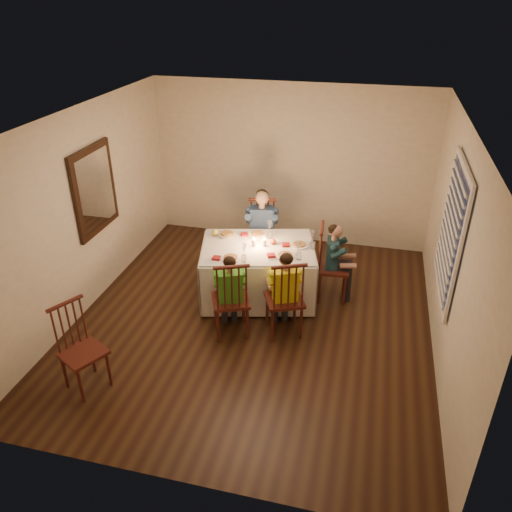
% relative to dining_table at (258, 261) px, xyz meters
% --- Properties ---
extents(ground, '(5.00, 5.00, 0.00)m').
position_rel_dining_table_xyz_m(ground, '(0.08, -0.58, -0.57)').
color(ground, black).
rests_on(ground, ground).
extents(wall_left, '(0.02, 5.00, 2.60)m').
position_rel_dining_table_xyz_m(wall_left, '(-2.17, -0.58, 0.73)').
color(wall_left, beige).
rests_on(wall_left, ground).
extents(wall_right, '(0.02, 5.00, 2.60)m').
position_rel_dining_table_xyz_m(wall_right, '(2.33, -0.58, 0.73)').
color(wall_right, beige).
rests_on(wall_right, ground).
extents(wall_back, '(4.50, 0.02, 2.60)m').
position_rel_dining_table_xyz_m(wall_back, '(0.08, 1.92, 0.73)').
color(wall_back, beige).
rests_on(wall_back, ground).
extents(ceiling, '(5.00, 5.00, 0.00)m').
position_rel_dining_table_xyz_m(ceiling, '(0.08, -0.58, 2.03)').
color(ceiling, white).
rests_on(ceiling, wall_back).
extents(dining_table, '(1.74, 1.43, 0.76)m').
position_rel_dining_table_xyz_m(dining_table, '(0.00, 0.00, 0.00)').
color(dining_table, silver).
rests_on(dining_table, ground).
extents(chair_adult, '(0.51, 0.49, 1.08)m').
position_rel_dining_table_xyz_m(chair_adult, '(-0.13, 0.79, -0.57)').
color(chair_adult, '#37140F').
rests_on(chair_adult, ground).
extents(chair_near_left, '(0.57, 0.56, 1.08)m').
position_rel_dining_table_xyz_m(chair_near_left, '(-0.13, -0.89, -0.57)').
color(chair_near_left, '#37140F').
rests_on(chair_near_left, ground).
extents(chair_near_right, '(0.57, 0.56, 1.08)m').
position_rel_dining_table_xyz_m(chair_near_right, '(0.51, -0.72, -0.57)').
color(chair_near_right, '#37140F').
rests_on(chair_near_right, ground).
extents(chair_end, '(0.46, 0.48, 1.08)m').
position_rel_dining_table_xyz_m(chair_end, '(1.01, 0.22, -0.57)').
color(chair_end, '#37140F').
rests_on(chair_end, ground).
extents(chair_extra, '(0.55, 0.56, 1.03)m').
position_rel_dining_table_xyz_m(chair_extra, '(-1.37, -2.18, -0.57)').
color(chair_extra, '#37140F').
rests_on(chair_extra, ground).
extents(adult, '(0.54, 0.51, 1.27)m').
position_rel_dining_table_xyz_m(adult, '(-0.13, 0.79, -0.57)').
color(adult, navy).
rests_on(adult, ground).
extents(child_green, '(0.48, 0.46, 1.11)m').
position_rel_dining_table_xyz_m(child_green, '(-0.13, -0.89, -0.57)').
color(child_green, '#3D9625').
rests_on(child_green, ground).
extents(child_yellow, '(0.51, 0.49, 1.14)m').
position_rel_dining_table_xyz_m(child_yellow, '(0.51, -0.72, -0.57)').
color(child_yellow, yellow).
rests_on(child_yellow, ground).
extents(child_teal, '(0.38, 0.41, 1.11)m').
position_rel_dining_table_xyz_m(child_teal, '(1.01, 0.22, -0.57)').
color(child_teal, '#18353E').
rests_on(child_teal, ground).
extents(setting_adult, '(0.31, 0.31, 0.02)m').
position_rel_dining_table_xyz_m(setting_adult, '(-0.08, 0.31, 0.24)').
color(setting_adult, white).
rests_on(setting_adult, dining_table).
extents(setting_green, '(0.31, 0.31, 0.02)m').
position_rel_dining_table_xyz_m(setting_green, '(-0.26, -0.43, 0.24)').
color(setting_green, white).
rests_on(setting_green, dining_table).
extents(setting_yellow, '(0.31, 0.31, 0.02)m').
position_rel_dining_table_xyz_m(setting_yellow, '(0.41, -0.19, 0.24)').
color(setting_yellow, white).
rests_on(setting_yellow, dining_table).
extents(setting_teal, '(0.31, 0.31, 0.02)m').
position_rel_dining_table_xyz_m(setting_teal, '(0.54, 0.14, 0.24)').
color(setting_teal, white).
rests_on(setting_teal, dining_table).
extents(candle_left, '(0.06, 0.06, 0.10)m').
position_rel_dining_table_xyz_m(candle_left, '(-0.05, -0.01, 0.28)').
color(candle_left, white).
rests_on(candle_left, dining_table).
extents(candle_right, '(0.06, 0.06, 0.10)m').
position_rel_dining_table_xyz_m(candle_right, '(0.08, 0.02, 0.28)').
color(candle_right, white).
rests_on(candle_right, dining_table).
extents(squash, '(0.09, 0.09, 0.09)m').
position_rel_dining_table_xyz_m(squash, '(-0.65, 0.17, 0.27)').
color(squash, yellow).
rests_on(squash, dining_table).
extents(orange_fruit, '(0.08, 0.08, 0.08)m').
position_rel_dining_table_xyz_m(orange_fruit, '(0.18, 0.10, 0.27)').
color(orange_fruit, '#FF4F15').
rests_on(orange_fruit, dining_table).
extents(serving_bowl, '(0.25, 0.25, 0.05)m').
position_rel_dining_table_xyz_m(serving_bowl, '(-0.48, 0.17, 0.25)').
color(serving_bowl, white).
rests_on(serving_bowl, dining_table).
extents(wall_mirror, '(0.06, 0.95, 1.15)m').
position_rel_dining_table_xyz_m(wall_mirror, '(-2.14, -0.28, 0.93)').
color(wall_mirror, black).
rests_on(wall_mirror, wall_left).
extents(window_blinds, '(0.07, 1.34, 1.54)m').
position_rel_dining_table_xyz_m(window_blinds, '(2.28, -0.48, 0.93)').
color(window_blinds, black).
rests_on(window_blinds, wall_right).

